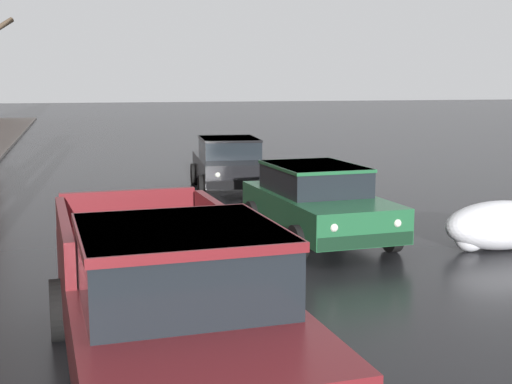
# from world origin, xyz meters

# --- Properties ---
(snow_bank_near_corner_right) EXTENTS (2.15, 1.06, 0.87)m
(snow_bank_near_corner_right) POSITION_xyz_m (4.82, 11.00, 0.41)
(snow_bank_near_corner_right) COLOR white
(snow_bank_near_corner_right) RESTS_ON ground
(pickup_truck_maroon_approaching_near_lane) EXTENTS (2.29, 5.45, 1.76)m
(pickup_truck_maroon_approaching_near_lane) POSITION_xyz_m (-1.68, 6.81, 0.88)
(pickup_truck_maroon_approaching_near_lane) COLOR maroon
(pickup_truck_maroon_approaching_near_lane) RESTS_ON ground
(sedan_green_parked_kerbside_close) EXTENTS (2.13, 4.04, 1.42)m
(sedan_green_parked_kerbside_close) POSITION_xyz_m (1.90, 12.52, 0.75)
(sedan_green_parked_kerbside_close) COLOR #1E5633
(sedan_green_parked_kerbside_close) RESTS_ON ground
(sedan_black_parked_kerbside_mid) EXTENTS (2.24, 4.07, 1.42)m
(sedan_black_parked_kerbside_mid) POSITION_xyz_m (1.69, 18.99, 0.75)
(sedan_black_parked_kerbside_mid) COLOR black
(sedan_black_parked_kerbside_mid) RESTS_ON ground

